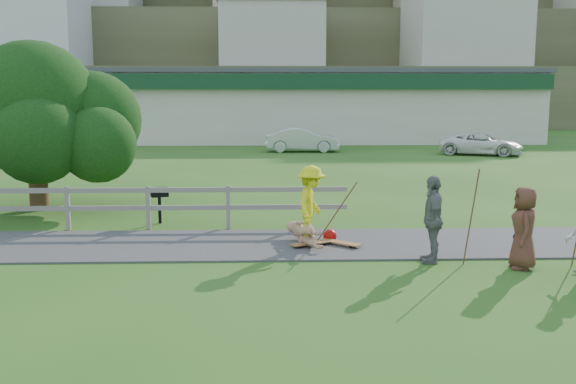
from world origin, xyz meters
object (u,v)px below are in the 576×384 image
at_px(spectator_b, 433,219).
at_px(car_white, 481,144).
at_px(spectator_c, 524,228).
at_px(skater_rider, 311,209).
at_px(car_silver, 302,140).
at_px(skater_fallen, 305,233).
at_px(tree, 35,135).
at_px(bbq, 160,206).

distance_m(spectator_b, car_white, 24.51).
bearing_deg(car_white, spectator_c, -173.62).
relative_size(skater_rider, car_silver, 0.40).
relative_size(skater_fallen, car_silver, 0.38).
relative_size(skater_rider, tree, 0.29).
xyz_separation_m(skater_fallen, bbq, (-3.66, 2.71, 0.17)).
relative_size(car_white, tree, 0.75).
xyz_separation_m(skater_rider, bbq, (-3.78, 2.86, -0.39)).
bearing_deg(skater_fallen, spectator_b, -47.52).
xyz_separation_m(skater_rider, car_white, (11.08, 21.59, -0.24)).
height_order(skater_fallen, car_silver, car_silver).
relative_size(spectator_b, spectator_c, 1.10).
xyz_separation_m(skater_rider, car_silver, (1.20, 24.02, -0.15)).
relative_size(spectator_b, car_silver, 0.41).
bearing_deg(tree, spectator_b, -32.59).
bearing_deg(skater_fallen, spectator_c, -42.83).
height_order(skater_fallen, tree, tree).
xyz_separation_m(spectator_c, bbq, (-7.78, 4.71, -0.33)).
bearing_deg(spectator_b, spectator_c, 77.29).
distance_m(spectator_c, car_silver, 26.02).
bearing_deg(skater_rider, car_white, -9.91).
bearing_deg(tree, spectator_c, -30.76).
relative_size(spectator_c, bbq, 1.70).
bearing_deg(tree, skater_fallen, -33.24).
distance_m(skater_fallen, car_white, 24.20).
xyz_separation_m(car_white, bbq, (-14.86, -18.73, -0.15)).
height_order(spectator_b, car_white, spectator_b).
bearing_deg(car_white, skater_rider, 176.02).
height_order(skater_rider, bbq, skater_rider).
distance_m(spectator_c, car_white, 24.49).
distance_m(skater_rider, bbq, 4.76).
height_order(skater_rider, tree, tree).
bearing_deg(skater_rider, spectator_b, -102.03).
xyz_separation_m(skater_fallen, tree, (-7.56, 4.95, 1.91)).
xyz_separation_m(car_silver, bbq, (-4.98, -21.16, -0.24)).
bearing_deg(spectator_b, bbq, -118.89).
xyz_separation_m(spectator_b, spectator_c, (1.65, -0.54, -0.08)).
height_order(spectator_b, spectator_c, spectator_b).
bearing_deg(car_white, tree, 154.49).
height_order(car_white, tree, tree).
xyz_separation_m(skater_fallen, spectator_b, (2.48, -1.46, 0.59)).
distance_m(skater_rider, spectator_b, 2.70).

